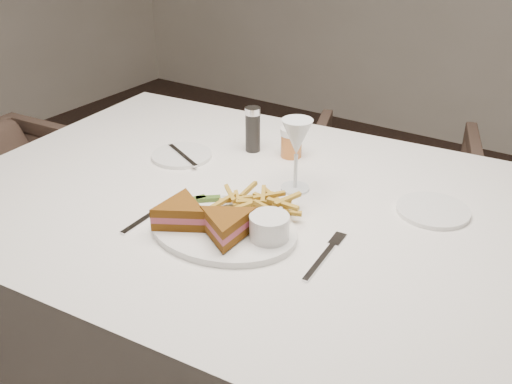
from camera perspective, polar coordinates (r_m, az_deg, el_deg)
The scene contains 4 objects.
table at distance 1.52m, azimuth 1.07°, elevation -13.53°, with size 1.50×1.00×0.75m, color white.
chair_far at distance 2.25m, azimuth 13.00°, elevation -0.86°, with size 0.62×0.58×0.64m, color #49362D.
chair_left at distance 2.19m, azimuth -22.89°, elevation -2.89°, with size 0.65×0.61×0.67m, color #49362D.
table_setting at distance 1.24m, azimuth -0.63°, elevation -0.54°, with size 0.81×0.59×0.18m.
Camera 1 is at (0.70, -0.87, 1.38)m, focal length 40.00 mm.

